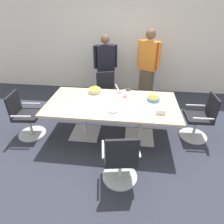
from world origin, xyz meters
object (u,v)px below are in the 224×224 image
Objects in this scene: office_chair_2 at (200,120)px; person_standing_1 at (148,66)px; office_chair_0 at (26,117)px; snack_bowl_chips_yellow at (95,90)px; office_chair_3 at (107,94)px; snack_bowl_chips_orange at (153,98)px; napkin_pile at (161,111)px; conference_table at (112,109)px; donut_platter at (127,93)px; person_standing_0 at (106,67)px; plate_stack at (113,110)px; office_chair_1 at (121,160)px.

person_standing_1 reaches higher than office_chair_2.
snack_bowl_chips_yellow is (1.28, 0.56, 0.40)m from office_chair_0.
office_chair_3 is 1.42m from snack_bowl_chips_orange.
office_chair_2 reaches higher than snack_bowl_chips_yellow.
office_chair_3 is 6.20× the size of napkin_pile.
snack_bowl_chips_orange is (1.02, -0.90, 0.39)m from office_chair_3.
person_standing_1 reaches higher than snack_bowl_chips_yellow.
conference_table is 1.84m from person_standing_1.
office_chair_3 is at bearing 78.37° from snack_bowl_chips_yellow.
snack_bowl_chips_yellow is 0.65m from donut_platter.
napkin_pile is at bearing -17.25° from conference_table.
person_standing_0 is 2.05m from plate_stack.
snack_bowl_chips_orange is (1.16, -0.21, -0.02)m from snack_bowl_chips_yellow.
snack_bowl_chips_yellow is 0.83m from plate_stack.
person_standing_0 is 1.31m from snack_bowl_chips_yellow.
person_standing_1 is (1.07, -0.04, 0.09)m from person_standing_0.
napkin_pile is (2.54, -0.10, 0.39)m from office_chair_0.
plate_stack is (-0.65, -1.96, -0.19)m from person_standing_1.
snack_bowl_chips_yellow is 1.18m from snack_bowl_chips_orange.
donut_platter is (-1.44, 0.26, 0.36)m from office_chair_2.
donut_platter is at bearing 80.65° from office_chair_1.
conference_table is 0.33m from plate_stack.
person_standing_1 is at bearing 70.00° from donut_platter.
office_chair_3 is at bearing 81.83° from person_standing_0.
office_chair_3 is 0.81m from snack_bowl_chips_yellow.
office_chair_1 reaches higher than napkin_pile.
person_standing_0 is (-0.11, 0.62, 0.46)m from office_chair_3.
office_chair_1 is at bearing -76.94° from conference_table.
conference_table is 1.14m from office_chair_1.
napkin_pile is at bearing -48.43° from donut_platter.
person_standing_1 is 1.69m from snack_bowl_chips_yellow.
office_chair_2 is at bearing -10.14° from donut_platter.
donut_platter is (-0.46, -1.26, -0.19)m from person_standing_1.
donut_platter reaches higher than conference_table.
office_chair_1 is 1.09m from napkin_pile.
office_chair_1 is 2.32× the size of donut_platter.
office_chair_1 reaches higher than plate_stack.
office_chair_1 is 1.43m from snack_bowl_chips_orange.
office_chair_0 is 2.05m from donut_platter.
snack_bowl_chips_orange is (0.51, 1.28, 0.39)m from office_chair_1.
person_standing_0 is at bearing 101.89° from plate_stack.
donut_platter reaches higher than plate_stack.
office_chair_2 is at bearing 153.31° from person_standing_1.
snack_bowl_chips_yellow is at bearing -178.72° from donut_platter.
person_standing_0 is at bearing 139.52° from office_chair_0.
person_standing_1 is at bearing 48.89° from snack_bowl_chips_yellow.
snack_bowl_chips_orange is 0.60× the size of donut_platter.
person_standing_0 reaches higher than office_chair_1.
snack_bowl_chips_yellow reaches higher than snack_bowl_chips_orange.
office_chair_3 is (-1.95, 0.93, 0.00)m from office_chair_2.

